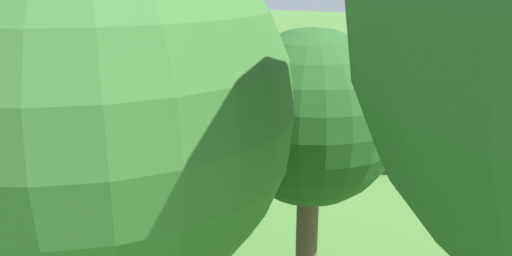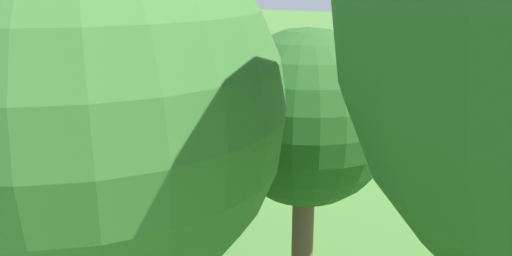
{
  "view_description": "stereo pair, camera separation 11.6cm",
  "coord_description": "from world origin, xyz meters",
  "px_view_note": "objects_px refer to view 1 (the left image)",
  "views": [
    {
      "loc": [
        7.02,
        -14.0,
        5.39
      ],
      "look_at": [
        0.0,
        -0.35,
        0.8
      ],
      "focal_mm": 36.33,
      "sensor_mm": 36.0,
      "label": 1
    },
    {
      "loc": [
        7.12,
        -13.94,
        5.39
      ],
      "look_at": [
        0.0,
        -0.35,
        0.8
      ],
      "focal_mm": 36.33,
      "sensor_mm": 36.0,
      "label": 2
    }
  ],
  "objects_px": {
    "bench_3": "(294,141)",
    "bench_4": "(367,156)",
    "tree_0": "(162,39)",
    "tree_1": "(310,120)",
    "person_seated": "(300,135)",
    "bench_1": "(164,124)",
    "bench_2": "(227,131)",
    "lamp_post": "(162,56)",
    "bench_5": "(452,175)",
    "tree_2": "(101,112)",
    "bench_0": "(103,119)"
  },
  "relations": [
    {
      "from": "bench_3",
      "to": "bench_4",
      "type": "height_order",
      "value": "same"
    },
    {
      "from": "tree_0",
      "to": "tree_1",
      "type": "xyz_separation_m",
      "value": [
        3.89,
        -1.83,
        -0.69
      ]
    },
    {
      "from": "bench_4",
      "to": "person_seated",
      "type": "height_order",
      "value": "person_seated"
    },
    {
      "from": "bench_1",
      "to": "bench_4",
      "type": "height_order",
      "value": "same"
    },
    {
      "from": "bench_1",
      "to": "bench_2",
      "type": "distance_m",
      "value": 2.36
    },
    {
      "from": "bench_1",
      "to": "person_seated",
      "type": "relative_size",
      "value": 1.4
    },
    {
      "from": "bench_1",
      "to": "tree_0",
      "type": "relative_size",
      "value": 0.28
    },
    {
      "from": "bench_2",
      "to": "person_seated",
      "type": "distance_m",
      "value": 2.52
    },
    {
      "from": "bench_4",
      "to": "lamp_post",
      "type": "distance_m",
      "value": 8.58
    },
    {
      "from": "bench_2",
      "to": "person_seated",
      "type": "height_order",
      "value": "person_seated"
    },
    {
      "from": "bench_2",
      "to": "bench_5",
      "type": "relative_size",
      "value": 0.97
    },
    {
      "from": "person_seated",
      "to": "bench_4",
      "type": "bearing_deg",
      "value": -12.84
    },
    {
      "from": "bench_3",
      "to": "bench_5",
      "type": "relative_size",
      "value": 0.97
    },
    {
      "from": "bench_1",
      "to": "tree_2",
      "type": "relative_size",
      "value": 0.28
    },
    {
      "from": "bench_2",
      "to": "tree_2",
      "type": "bearing_deg",
      "value": -62.83
    },
    {
      "from": "bench_1",
      "to": "bench_5",
      "type": "distance_m",
      "value": 9.38
    },
    {
      "from": "bench_2",
      "to": "person_seated",
      "type": "xyz_separation_m",
      "value": [
        2.51,
        0.15,
        0.17
      ]
    },
    {
      "from": "bench_3",
      "to": "lamp_post",
      "type": "distance_m",
      "value": 6.33
    },
    {
      "from": "bench_1",
      "to": "person_seated",
      "type": "bearing_deg",
      "value": 13.23
    },
    {
      "from": "bench_1",
      "to": "bench_5",
      "type": "height_order",
      "value": "same"
    },
    {
      "from": "lamp_post",
      "to": "tree_0",
      "type": "bearing_deg",
      "value": -52.3
    },
    {
      "from": "bench_2",
      "to": "tree_2",
      "type": "height_order",
      "value": "tree_2"
    },
    {
      "from": "bench_0",
      "to": "bench_1",
      "type": "height_order",
      "value": "same"
    },
    {
      "from": "person_seated",
      "to": "tree_2",
      "type": "xyz_separation_m",
      "value": [
        2.12,
        -10.42,
        3.46
      ]
    },
    {
      "from": "bench_5",
      "to": "tree_1",
      "type": "bearing_deg",
      "value": -115.48
    },
    {
      "from": "bench_4",
      "to": "person_seated",
      "type": "xyz_separation_m",
      "value": [
        -2.2,
        0.39,
        0.17
      ]
    },
    {
      "from": "tree_1",
      "to": "bench_0",
      "type": "bearing_deg",
      "value": 147.1
    },
    {
      "from": "bench_5",
      "to": "lamp_post",
      "type": "bearing_deg",
      "value": 154.75
    },
    {
      "from": "bench_1",
      "to": "bench_4",
      "type": "xyz_separation_m",
      "value": [
        7.05,
        0.0,
        0.0
      ]
    },
    {
      "from": "bench_3",
      "to": "tree_2",
      "type": "distance_m",
      "value": 11.13
    },
    {
      "from": "bench_1",
      "to": "tree_0",
      "type": "bearing_deg",
      "value": -43.36
    },
    {
      "from": "bench_2",
      "to": "bench_5",
      "type": "xyz_separation_m",
      "value": [
        7.02,
        -0.71,
        0.0
      ]
    },
    {
      "from": "bench_4",
      "to": "tree_1",
      "type": "height_order",
      "value": "tree_1"
    },
    {
      "from": "lamp_post",
      "to": "bench_0",
      "type": "bearing_deg",
      "value": -120.33
    },
    {
      "from": "bench_1",
      "to": "bench_3",
      "type": "bearing_deg",
      "value": 11.57
    },
    {
      "from": "bench_3",
      "to": "tree_0",
      "type": "height_order",
      "value": "tree_0"
    },
    {
      "from": "bench_2",
      "to": "tree_2",
      "type": "distance_m",
      "value": 11.84
    },
    {
      "from": "tree_2",
      "to": "bench_3",
      "type": "bearing_deg",
      "value": 102.48
    },
    {
      "from": "bench_0",
      "to": "bench_4",
      "type": "bearing_deg",
      "value": 17.36
    },
    {
      "from": "bench_5",
      "to": "tree_2",
      "type": "height_order",
      "value": "tree_2"
    },
    {
      "from": "tree_1",
      "to": "tree_2",
      "type": "distance_m",
      "value": 3.12
    },
    {
      "from": "bench_0",
      "to": "tree_2",
      "type": "height_order",
      "value": "tree_2"
    },
    {
      "from": "bench_0",
      "to": "lamp_post",
      "type": "bearing_deg",
      "value": 74.15
    },
    {
      "from": "bench_3",
      "to": "bench_4",
      "type": "distance_m",
      "value": 2.36
    },
    {
      "from": "bench_2",
      "to": "bench_4",
      "type": "distance_m",
      "value": 4.71
    },
    {
      "from": "lamp_post",
      "to": "bench_5",
      "type": "bearing_deg",
      "value": -10.77
    },
    {
      "from": "bench_0",
      "to": "bench_5",
      "type": "xyz_separation_m",
      "value": [
        11.68,
        0.0,
        0.0
      ]
    },
    {
      "from": "bench_2",
      "to": "tree_2",
      "type": "xyz_separation_m",
      "value": [
        4.63,
        -10.27,
        3.63
      ]
    },
    {
      "from": "bench_4",
      "to": "tree_2",
      "type": "xyz_separation_m",
      "value": [
        -0.08,
        -10.03,
        3.63
      ]
    },
    {
      "from": "bench_1",
      "to": "bench_2",
      "type": "xyz_separation_m",
      "value": [
        2.35,
        0.24,
        0.0
      ]
    }
  ]
}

